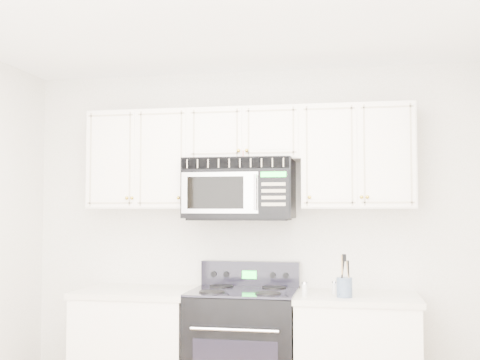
# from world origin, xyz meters

# --- Properties ---
(room) EXTENTS (3.51, 3.51, 2.61)m
(room) POSITION_xyz_m (0.00, 0.00, 1.30)
(room) COLOR brown
(room) RESTS_ON ground
(base_cabinet_left) EXTENTS (0.86, 0.65, 0.92)m
(base_cabinet_left) POSITION_xyz_m (-0.80, 1.44, 0.43)
(base_cabinet_left) COLOR white
(base_cabinet_left) RESTS_ON ground
(range) EXTENTS (0.75, 0.69, 1.12)m
(range) POSITION_xyz_m (0.00, 1.43, 0.48)
(range) COLOR black
(range) RESTS_ON ground
(upper_cabinets) EXTENTS (2.44, 0.37, 0.75)m
(upper_cabinets) POSITION_xyz_m (0.00, 1.58, 1.93)
(upper_cabinets) COLOR white
(upper_cabinets) RESTS_ON ground
(microwave) EXTENTS (0.80, 0.45, 0.44)m
(microwave) POSITION_xyz_m (-0.05, 1.54, 1.67)
(microwave) COLOR black
(microwave) RESTS_ON ground
(utensil_crock) EXTENTS (0.11, 0.11, 0.29)m
(utensil_crock) POSITION_xyz_m (0.72, 1.30, 0.99)
(utensil_crock) COLOR #3E4F70
(utensil_crock) RESTS_ON base_cabinet_right
(shaker_salt) EXTENTS (0.04, 0.04, 0.10)m
(shaker_salt) POSITION_xyz_m (0.45, 1.31, 0.97)
(shaker_salt) COLOR silver
(shaker_salt) RESTS_ON base_cabinet_right
(shaker_pepper) EXTENTS (0.04, 0.04, 0.09)m
(shaker_pepper) POSITION_xyz_m (0.65, 1.45, 0.97)
(shaker_pepper) COLOR silver
(shaker_pepper) RESTS_ON base_cabinet_right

